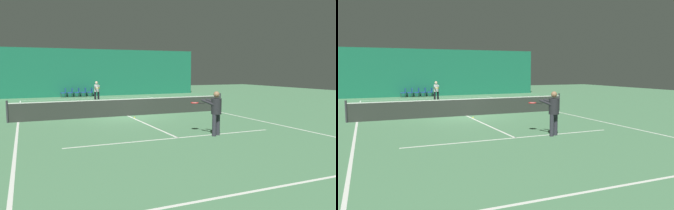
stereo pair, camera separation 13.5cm
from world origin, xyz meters
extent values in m
plane|color=#4C7F56|center=(0.00, 0.00, 0.00)|extent=(60.00, 60.00, 0.00)
cube|color=#196B4C|center=(0.00, 14.52, 2.24)|extent=(23.00, 0.12, 4.48)
cube|color=silver|center=(0.00, 11.90, 0.00)|extent=(11.00, 0.10, 0.00)
cube|color=silver|center=(0.00, -11.90, 0.00)|extent=(11.00, 0.10, 0.00)
cube|color=silver|center=(0.00, 6.40, 0.00)|extent=(8.25, 0.10, 0.00)
cube|color=silver|center=(0.00, -6.40, 0.00)|extent=(8.25, 0.10, 0.00)
cube|color=silver|center=(-5.50, 0.00, 0.00)|extent=(0.10, 23.80, 0.00)
cube|color=silver|center=(5.50, 0.00, 0.00)|extent=(0.10, 23.80, 0.00)
cube|color=silver|center=(0.00, 0.00, 0.00)|extent=(0.10, 12.80, 0.00)
cube|color=#2D332D|center=(0.00, 0.00, 0.47)|extent=(11.90, 0.02, 0.95)
cube|color=white|center=(0.00, 0.00, 0.92)|extent=(11.90, 0.02, 0.05)
cylinder|color=#333338|center=(-5.95, 0.00, 0.53)|extent=(0.10, 0.10, 1.07)
cylinder|color=#333338|center=(5.95, 0.00, 0.53)|extent=(0.10, 0.10, 1.07)
cylinder|color=#2D2D38|center=(1.41, -6.66, 0.42)|extent=(0.21, 0.21, 0.84)
cylinder|color=#2D2D38|center=(1.65, -6.54, 0.42)|extent=(0.21, 0.21, 0.84)
cylinder|color=#232328|center=(1.53, -6.60, 1.14)|extent=(0.53, 0.53, 0.60)
sphere|color=#936B4C|center=(1.53, -6.60, 1.59)|extent=(0.23, 0.23, 0.23)
cylinder|color=#232328|center=(1.27, -6.43, 1.28)|extent=(0.35, 0.56, 0.24)
cylinder|color=#232328|center=(1.55, -6.29, 1.28)|extent=(0.35, 0.56, 0.24)
cylinder|color=black|center=(1.21, -5.97, 1.20)|extent=(0.16, 0.29, 0.03)
torus|color=red|center=(1.08, -5.70, 1.20)|extent=(0.44, 0.44, 0.03)
cylinder|color=silver|center=(1.08, -5.70, 1.20)|extent=(0.37, 0.37, 0.00)
cylinder|color=black|center=(0.18, 8.58, 0.40)|extent=(0.17, 0.17, 0.79)
cylinder|color=black|center=(-0.07, 8.61, 0.40)|extent=(0.17, 0.17, 0.79)
cylinder|color=#B7B7BC|center=(0.05, 8.59, 1.08)|extent=(0.41, 0.41, 0.57)
sphere|color=beige|center=(0.05, 8.59, 1.51)|extent=(0.22, 0.22, 0.22)
cylinder|color=#B7B7BC|center=(0.17, 8.32, 1.21)|extent=(0.16, 0.55, 0.23)
cylinder|color=#B7B7BC|center=(-0.12, 8.35, 1.21)|extent=(0.16, 0.55, 0.23)
cylinder|color=black|center=(-0.03, 7.92, 1.14)|extent=(0.06, 0.31, 0.03)
torus|color=gold|center=(-0.06, 7.62, 1.14)|extent=(0.37, 0.37, 0.03)
cylinder|color=silver|center=(-0.06, 7.62, 1.14)|extent=(0.31, 0.31, 0.00)
cylinder|color=#2D2D2D|center=(-2.12, 14.16, 0.20)|extent=(0.03, 0.03, 0.39)
cylinder|color=#2D2D2D|center=(-2.12, 13.78, 0.20)|extent=(0.03, 0.03, 0.39)
cylinder|color=#2D2D2D|center=(-1.74, 14.16, 0.20)|extent=(0.03, 0.03, 0.39)
cylinder|color=#2D2D2D|center=(-1.74, 13.78, 0.20)|extent=(0.03, 0.03, 0.39)
cube|color=navy|center=(-1.93, 13.97, 0.41)|extent=(0.44, 0.44, 0.05)
cube|color=navy|center=(-1.73, 13.97, 0.64)|extent=(0.04, 0.44, 0.40)
cylinder|color=#2D2D2D|center=(-1.52, 14.16, 0.20)|extent=(0.03, 0.03, 0.39)
cylinder|color=#2D2D2D|center=(-1.52, 13.78, 0.20)|extent=(0.03, 0.03, 0.39)
cylinder|color=#2D2D2D|center=(-1.14, 14.16, 0.20)|extent=(0.03, 0.03, 0.39)
cylinder|color=#2D2D2D|center=(-1.14, 13.78, 0.20)|extent=(0.03, 0.03, 0.39)
cube|color=navy|center=(-1.33, 13.97, 0.41)|extent=(0.44, 0.44, 0.05)
cube|color=navy|center=(-1.13, 13.97, 0.64)|extent=(0.04, 0.44, 0.40)
cylinder|color=#2D2D2D|center=(-0.91, 14.16, 0.20)|extent=(0.03, 0.03, 0.39)
cylinder|color=#2D2D2D|center=(-0.91, 13.78, 0.20)|extent=(0.03, 0.03, 0.39)
cylinder|color=#2D2D2D|center=(-0.53, 14.16, 0.20)|extent=(0.03, 0.03, 0.39)
cylinder|color=#2D2D2D|center=(-0.53, 13.78, 0.20)|extent=(0.03, 0.03, 0.39)
cube|color=navy|center=(-0.72, 13.97, 0.41)|extent=(0.44, 0.44, 0.05)
cube|color=navy|center=(-0.52, 13.97, 0.64)|extent=(0.04, 0.44, 0.40)
cylinder|color=#2D2D2D|center=(-0.31, 14.16, 0.20)|extent=(0.03, 0.03, 0.39)
cylinder|color=#2D2D2D|center=(-0.31, 13.78, 0.20)|extent=(0.03, 0.03, 0.39)
cylinder|color=#2D2D2D|center=(0.07, 14.16, 0.20)|extent=(0.03, 0.03, 0.39)
cylinder|color=#2D2D2D|center=(0.07, 13.78, 0.20)|extent=(0.03, 0.03, 0.39)
cube|color=navy|center=(-0.12, 13.97, 0.41)|extent=(0.44, 0.44, 0.05)
cube|color=navy|center=(0.08, 13.97, 0.64)|extent=(0.04, 0.44, 0.40)
cylinder|color=#2D2D2D|center=(0.29, 14.16, 0.20)|extent=(0.03, 0.03, 0.39)
cylinder|color=#2D2D2D|center=(0.29, 13.78, 0.20)|extent=(0.03, 0.03, 0.39)
cylinder|color=#2D2D2D|center=(0.67, 14.16, 0.20)|extent=(0.03, 0.03, 0.39)
cylinder|color=#2D2D2D|center=(0.67, 13.78, 0.20)|extent=(0.03, 0.03, 0.39)
cube|color=navy|center=(0.48, 13.97, 0.41)|extent=(0.44, 0.44, 0.05)
cube|color=navy|center=(0.68, 13.97, 0.64)|extent=(0.04, 0.44, 0.40)
sphere|color=#D1DB33|center=(0.06, -0.99, 0.03)|extent=(0.07, 0.07, 0.07)
camera|label=1|loc=(-5.15, -17.21, 2.53)|focal=35.00mm
camera|label=2|loc=(-5.03, -17.27, 2.53)|focal=35.00mm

